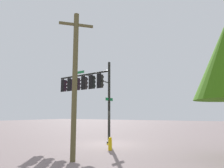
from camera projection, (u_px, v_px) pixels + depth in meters
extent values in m
plane|color=gray|center=(109.00, 144.00, 15.67)|extent=(120.00, 120.00, 0.00)
cylinder|color=black|center=(109.00, 102.00, 16.13)|extent=(0.20, 0.20, 6.45)
cylinder|color=black|center=(109.00, 143.00, 15.68)|extent=(0.36, 0.36, 0.20)
cylinder|color=black|center=(83.00, 75.00, 18.29)|extent=(5.95, 0.96, 0.14)
cylinder|color=black|center=(97.00, 79.00, 17.23)|extent=(2.71, 0.45, 1.08)
cube|color=black|center=(100.00, 81.00, 16.94)|extent=(0.36, 0.39, 1.10)
cube|color=black|center=(99.00, 81.00, 16.78)|extent=(0.44, 0.09, 1.22)
sphere|color=#FF2018|center=(102.00, 77.00, 17.15)|extent=(0.22, 0.22, 0.22)
cylinder|color=black|center=(102.00, 77.00, 17.21)|extent=(0.24, 0.16, 0.23)
sphere|color=#855607|center=(102.00, 81.00, 17.10)|extent=(0.22, 0.22, 0.22)
cylinder|color=black|center=(102.00, 81.00, 17.16)|extent=(0.24, 0.16, 0.23)
sphere|color=#0B621E|center=(102.00, 85.00, 17.05)|extent=(0.22, 0.22, 0.22)
cylinder|color=black|center=(102.00, 85.00, 17.11)|extent=(0.24, 0.16, 0.23)
cube|color=black|center=(92.00, 82.00, 17.49)|extent=(0.36, 0.40, 1.10)
cube|color=black|center=(91.00, 82.00, 17.34)|extent=(0.44, 0.10, 1.22)
sphere|color=#FF2018|center=(94.00, 79.00, 17.70)|extent=(0.22, 0.22, 0.22)
cylinder|color=black|center=(94.00, 78.00, 17.76)|extent=(0.25, 0.17, 0.23)
sphere|color=#855607|center=(94.00, 82.00, 17.65)|extent=(0.22, 0.22, 0.22)
cylinder|color=black|center=(94.00, 82.00, 17.71)|extent=(0.25, 0.17, 0.23)
sphere|color=#0B621E|center=(94.00, 86.00, 17.60)|extent=(0.22, 0.22, 0.22)
cylinder|color=black|center=(94.00, 86.00, 17.66)|extent=(0.25, 0.17, 0.23)
cube|color=black|center=(85.00, 83.00, 18.05)|extent=(0.37, 0.40, 1.10)
cube|color=black|center=(83.00, 83.00, 17.89)|extent=(0.44, 0.10, 1.22)
sphere|color=#FF2018|center=(86.00, 80.00, 18.25)|extent=(0.22, 0.22, 0.22)
cylinder|color=black|center=(87.00, 79.00, 18.31)|extent=(0.25, 0.17, 0.23)
sphere|color=#855607|center=(86.00, 83.00, 18.20)|extent=(0.22, 0.22, 0.22)
cylinder|color=black|center=(87.00, 83.00, 18.26)|extent=(0.25, 0.17, 0.23)
sphere|color=#0B621E|center=(86.00, 87.00, 18.16)|extent=(0.22, 0.22, 0.22)
cylinder|color=black|center=(87.00, 87.00, 18.21)|extent=(0.25, 0.17, 0.23)
cube|color=black|center=(77.00, 84.00, 18.60)|extent=(0.37, 0.40, 1.10)
cube|color=black|center=(76.00, 84.00, 18.44)|extent=(0.44, 0.10, 1.22)
sphere|color=#FF2018|center=(79.00, 81.00, 18.81)|extent=(0.22, 0.22, 0.22)
cylinder|color=black|center=(80.00, 80.00, 18.86)|extent=(0.25, 0.17, 0.23)
sphere|color=#855607|center=(79.00, 84.00, 18.76)|extent=(0.22, 0.22, 0.22)
cylinder|color=black|center=(79.00, 84.00, 18.81)|extent=(0.25, 0.17, 0.23)
sphere|color=#0B621E|center=(79.00, 88.00, 18.71)|extent=(0.22, 0.22, 0.22)
cylinder|color=black|center=(79.00, 87.00, 18.76)|extent=(0.25, 0.17, 0.23)
cube|color=black|center=(71.00, 85.00, 19.15)|extent=(0.36, 0.40, 1.10)
cube|color=black|center=(69.00, 85.00, 18.99)|extent=(0.44, 0.09, 1.22)
sphere|color=#FF2018|center=(72.00, 82.00, 19.36)|extent=(0.22, 0.22, 0.22)
cylinder|color=black|center=(73.00, 81.00, 19.41)|extent=(0.25, 0.17, 0.23)
sphere|color=#855607|center=(72.00, 85.00, 19.31)|extent=(0.22, 0.22, 0.22)
cylinder|color=black|center=(73.00, 85.00, 19.37)|extent=(0.25, 0.17, 0.23)
sphere|color=#0B621E|center=(72.00, 89.00, 19.26)|extent=(0.22, 0.22, 0.22)
cylinder|color=black|center=(73.00, 88.00, 19.32)|extent=(0.25, 0.17, 0.23)
cube|color=black|center=(64.00, 86.00, 19.70)|extent=(0.38, 0.41, 1.10)
cube|color=black|center=(62.00, 86.00, 19.55)|extent=(0.44, 0.12, 1.22)
sphere|color=#FF2018|center=(66.00, 82.00, 19.91)|extent=(0.22, 0.22, 0.22)
cylinder|color=black|center=(66.00, 82.00, 19.96)|extent=(0.25, 0.18, 0.23)
sphere|color=#855607|center=(66.00, 86.00, 19.86)|extent=(0.22, 0.22, 0.22)
cylinder|color=black|center=(66.00, 85.00, 19.91)|extent=(0.25, 0.18, 0.23)
sphere|color=#0B621E|center=(66.00, 89.00, 19.81)|extent=(0.22, 0.22, 0.22)
cylinder|color=black|center=(66.00, 89.00, 19.86)|extent=(0.25, 0.18, 0.23)
cube|color=white|center=(81.00, 72.00, 18.52)|extent=(0.93, 0.15, 0.26)
cube|color=#186F37|center=(81.00, 72.00, 18.52)|extent=(0.90, 0.15, 0.22)
cube|color=white|center=(109.00, 99.00, 16.16)|extent=(0.15, 0.93, 0.26)
cube|color=#09692E|center=(109.00, 99.00, 16.16)|extent=(0.15, 0.90, 0.22)
cylinder|color=brown|center=(75.00, 84.00, 10.45)|extent=(0.26, 0.26, 7.61)
cube|color=brown|center=(76.00, 25.00, 10.91)|extent=(1.33, 1.38, 0.12)
cylinder|color=gold|center=(110.00, 145.00, 13.01)|extent=(0.24, 0.24, 0.65)
sphere|color=#E7BA03|center=(110.00, 139.00, 13.06)|extent=(0.22, 0.22, 0.22)
cylinder|color=yellow|center=(108.00, 144.00, 13.08)|extent=(0.12, 0.10, 0.10)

